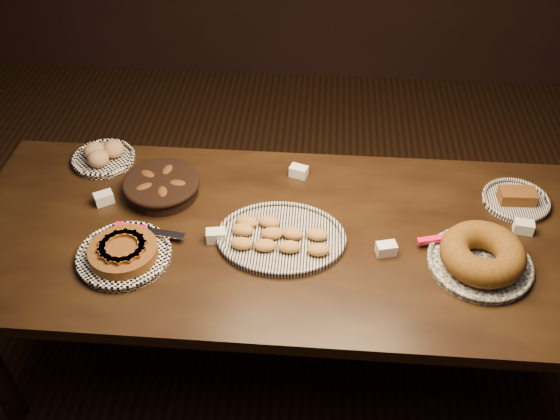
# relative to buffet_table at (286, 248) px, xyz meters

# --- Properties ---
(ground) EXTENTS (5.00, 5.00, 0.00)m
(ground) POSITION_rel_buffet_table_xyz_m (0.00, 0.00, -0.68)
(ground) COLOR black
(ground) RESTS_ON ground
(buffet_table) EXTENTS (2.40, 1.00, 0.75)m
(buffet_table) POSITION_rel_buffet_table_xyz_m (0.00, 0.00, 0.00)
(buffet_table) COLOR black
(buffet_table) RESTS_ON ground
(apple_tart_plate) EXTENTS (0.37, 0.34, 0.06)m
(apple_tart_plate) POSITION_rel_buffet_table_xyz_m (-0.56, -0.17, 0.10)
(apple_tart_plate) COLOR white
(apple_tart_plate) RESTS_ON buffet_table
(madeleine_platter) EXTENTS (0.47, 0.38, 0.05)m
(madeleine_platter) POSITION_rel_buffet_table_xyz_m (-0.02, -0.04, 0.09)
(madeleine_platter) COLOR black
(madeleine_platter) RESTS_ON buffet_table
(bundt_cake_plate) EXTENTS (0.40, 0.37, 0.11)m
(bundt_cake_plate) POSITION_rel_buffet_table_xyz_m (0.68, -0.11, 0.12)
(bundt_cake_plate) COLOR black
(bundt_cake_plate) RESTS_ON buffet_table
(croissant_basket) EXTENTS (0.30, 0.30, 0.08)m
(croissant_basket) POSITION_rel_buffet_table_xyz_m (-0.50, 0.19, 0.12)
(croissant_basket) COLOR black
(croissant_basket) RESTS_ON buffet_table
(bread_roll_plate) EXTENTS (0.26, 0.26, 0.08)m
(bread_roll_plate) POSITION_rel_buffet_table_xyz_m (-0.80, 0.38, 0.10)
(bread_roll_plate) COLOR white
(bread_roll_plate) RESTS_ON buffet_table
(loaf_plate) EXTENTS (0.26, 0.26, 0.06)m
(loaf_plate) POSITION_rel_buffet_table_xyz_m (0.88, 0.24, 0.09)
(loaf_plate) COLOR black
(loaf_plate) RESTS_ON buffet_table
(tent_cards) EXTENTS (1.67, 0.48, 0.04)m
(tent_cards) POSITION_rel_buffet_table_xyz_m (0.06, 0.08, 0.10)
(tent_cards) COLOR white
(tent_cards) RESTS_ON buffet_table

